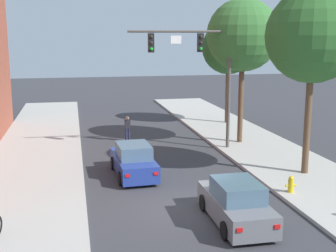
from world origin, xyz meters
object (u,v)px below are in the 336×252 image
object	(u,v)px
car_lead_blue	(134,161)
pedestrian_crossing_road	(128,127)
street_tree_nearest	(313,36)
car_following_grey	(236,204)
fire_hydrant	(291,184)
traffic_signal_mast	(202,61)
street_tree_third	(229,48)
street_tree_second	(243,36)

from	to	relation	value
car_lead_blue	pedestrian_crossing_road	size ratio (longest dim) A/B	2.63
pedestrian_crossing_road	street_tree_nearest	xyz separation A→B (m)	(7.56, -9.07, 5.77)
car_lead_blue	street_tree_nearest	bearing A→B (deg)	-11.91
car_following_grey	pedestrian_crossing_road	size ratio (longest dim) A/B	2.59
car_following_grey	pedestrian_crossing_road	bearing A→B (deg)	99.42
fire_hydrant	street_tree_nearest	distance (m)	6.94
traffic_signal_mast	street_tree_nearest	distance (m)	6.87
fire_hydrant	street_tree_nearest	xyz separation A→B (m)	(1.99, 2.46, 6.18)
car_lead_blue	street_tree_third	bearing A→B (deg)	52.57
car_lead_blue	car_following_grey	world-z (taller)	same
pedestrian_crossing_road	car_lead_blue	bearing A→B (deg)	-94.70
car_following_grey	pedestrian_crossing_road	distance (m)	13.90
traffic_signal_mast	car_following_grey	bearing A→B (deg)	-99.12
traffic_signal_mast	car_lead_blue	world-z (taller)	traffic_signal_mast
street_tree_second	street_tree_third	xyz separation A→B (m)	(1.39, 6.39, -0.90)
pedestrian_crossing_road	fire_hydrant	world-z (taller)	pedestrian_crossing_road
street_tree_second	street_tree_third	size ratio (longest dim) A/B	1.14
car_following_grey	fire_hydrant	xyz separation A→B (m)	(3.29, 2.18, -0.22)
traffic_signal_mast	fire_hydrant	size ratio (longest dim) A/B	10.42
street_tree_second	fire_hydrant	bearing A→B (deg)	-97.64
fire_hydrant	street_tree_third	size ratio (longest dim) A/B	0.09
traffic_signal_mast	car_following_grey	world-z (taller)	traffic_signal_mast
traffic_signal_mast	car_lead_blue	xyz separation A→B (m)	(-4.53, -3.95, -4.59)
street_tree_nearest	street_tree_second	distance (m)	6.88
traffic_signal_mast	fire_hydrant	world-z (taller)	traffic_signal_mast
street_tree_second	traffic_signal_mast	bearing A→B (deg)	-157.89
car_following_grey	street_tree_nearest	xyz separation A→B (m)	(5.28, 4.64, 5.96)
fire_hydrant	street_tree_nearest	size ratio (longest dim) A/B	0.08
car_following_grey	street_tree_nearest	world-z (taller)	street_tree_nearest
car_lead_blue	street_tree_third	xyz separation A→B (m)	(8.81, 11.51, 5.11)
street_tree_nearest	street_tree_second	bearing A→B (deg)	96.20
car_following_grey	fire_hydrant	bearing A→B (deg)	33.52
fire_hydrant	street_tree_second	bearing A→B (deg)	82.36
car_lead_blue	street_tree_third	size ratio (longest dim) A/B	0.56
pedestrian_crossing_road	street_tree_nearest	distance (m)	13.15
fire_hydrant	car_following_grey	bearing A→B (deg)	-146.48
fire_hydrant	pedestrian_crossing_road	bearing A→B (deg)	115.77
fire_hydrant	traffic_signal_mast	bearing A→B (deg)	101.39
traffic_signal_mast	street_tree_third	xyz separation A→B (m)	(4.28, 7.56, 0.52)
street_tree_nearest	street_tree_third	distance (m)	13.28
car_lead_blue	street_tree_nearest	world-z (taller)	street_tree_nearest
pedestrian_crossing_road	street_tree_second	distance (m)	9.23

